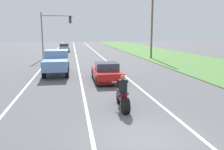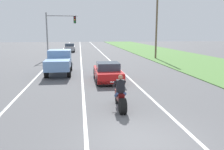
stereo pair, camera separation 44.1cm
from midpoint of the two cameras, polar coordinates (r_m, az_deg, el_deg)
The scene contains 11 objects.
ground_plane at distance 8.04m, azimuth 8.86°, elevation -15.54°, with size 160.00×160.00×0.00m, color #565659.
lane_stripe_left_solid at distance 27.33m, azimuth -14.61°, elevation 2.70°, with size 0.14×120.00×0.01m, color white.
lane_stripe_right_solid at distance 27.43m, azimuth 0.52°, elevation 3.06°, with size 0.14×120.00×0.01m, color white.
lane_stripe_centre_dashed at distance 27.14m, azimuth -7.03°, elevation 2.90°, with size 0.14×120.00×0.01m, color white.
grass_verge_right at distance 30.57m, azimuth 19.67°, elevation 3.26°, with size 10.00×120.00×0.06m, color #517F3D.
motorcycle_with_rider at distance 10.73m, azimuth 3.23°, elevation -5.36°, with size 0.70×2.21×1.62m.
sports_car_red at distance 16.97m, azimuth -0.30°, elevation 0.65°, with size 1.84×4.30×1.37m.
pickup_truck_left_lane_light_blue at distance 20.18m, azimuth -12.14°, elevation 3.34°, with size 2.02×4.80×1.98m.
traffic_light_mast_near at distance 31.97m, azimuth -12.97°, elevation 10.96°, with size 4.13×0.34×6.00m.
utility_pole_roadside at distance 31.95m, azimuth 11.18°, elevation 11.63°, with size 0.24×0.24×8.61m, color brown.
distant_car_far_ahead at distance 43.26m, azimuth -9.93°, elevation 6.61°, with size 1.80×4.00×1.50m.
Camera 2 is at (-1.94, -6.95, 3.50)m, focal length 37.56 mm.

